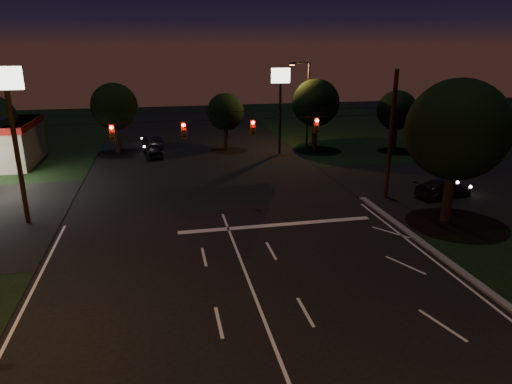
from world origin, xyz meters
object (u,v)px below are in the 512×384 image
object	(u,v)px
utility_pole_right	(385,198)
car_oncoming_a	(153,151)
car_cross	(443,189)
tree_right_near	(456,131)
car_oncoming_b	(152,142)

from	to	relation	value
utility_pole_right	car_oncoming_a	distance (m)	23.06
utility_pole_right	car_cross	xyz separation A→B (m)	(4.11, -0.71, 0.64)
utility_pole_right	car_cross	size ratio (longest dim) A/B	2.06
tree_right_near	car_cross	distance (m)	7.01
car_oncoming_a	car_cross	bearing A→B (deg)	132.57
tree_right_near	car_oncoming_a	world-z (taller)	tree_right_near
utility_pole_right	car_cross	distance (m)	4.22
tree_right_near	car_oncoming_b	size ratio (longest dim) A/B	2.19
utility_pole_right	tree_right_near	world-z (taller)	tree_right_near
car_oncoming_b	utility_pole_right	bearing A→B (deg)	114.20
car_oncoming_a	car_oncoming_b	xyz separation A→B (m)	(-0.10, 4.44, -0.00)
car_oncoming_a	car_cross	distance (m)	26.60
utility_pole_right	car_oncoming_b	bearing A→B (deg)	128.95
car_oncoming_a	car_cross	size ratio (longest dim) A/B	0.88
tree_right_near	car_cross	bearing A→B (deg)	57.89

